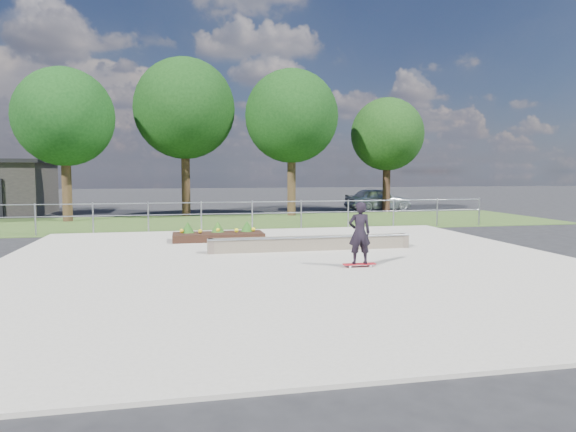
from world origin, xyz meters
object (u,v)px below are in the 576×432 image
object	(u,v)px
grind_ledge	(311,243)
planter_bed	(218,235)
skateboarder	(360,233)
parked_car	(378,199)

from	to	relation	value
grind_ledge	planter_bed	bearing A→B (deg)	132.09
planter_bed	skateboarder	distance (m)	6.37
grind_ledge	parked_car	bearing A→B (deg)	61.57
grind_ledge	skateboarder	bearing A→B (deg)	-80.27
skateboarder	parked_car	bearing A→B (deg)	66.92
skateboarder	parked_car	distance (m)	18.98
planter_bed	parked_car	world-z (taller)	parked_car
grind_ledge	parked_car	size ratio (longest dim) A/B	1.50
grind_ledge	planter_bed	size ratio (longest dim) A/B	2.00
grind_ledge	parked_car	distance (m)	16.65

